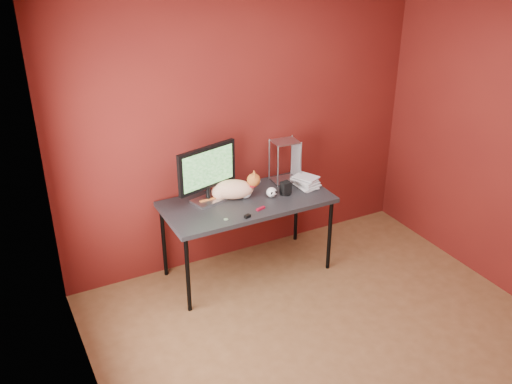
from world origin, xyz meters
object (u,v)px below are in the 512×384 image
skull_mug (272,192)px  speaker (286,188)px  cat (233,189)px  monitor (207,172)px  book_stack (301,133)px  desk (247,205)px

skull_mug → speaker: (0.14, -0.00, 0.01)m
cat → speaker: (0.45, -0.14, -0.03)m
monitor → skull_mug: bearing=-33.8°
cat → skull_mug: (0.31, -0.14, -0.04)m
book_stack → speaker: bearing=-166.1°
monitor → book_stack: 0.90m
cat → book_stack: 0.78m
monitor → skull_mug: size_ratio=6.22×
monitor → skull_mug: (0.54, -0.18, -0.24)m
desk → book_stack: bearing=-0.7°
desk → skull_mug: skull_mug is taller
speaker → book_stack: size_ratio=0.11×
cat → book_stack: (0.62, -0.10, 0.45)m
monitor → book_stack: bearing=-24.6°
monitor → speaker: size_ratio=4.96×
desk → book_stack: (0.53, -0.01, 0.59)m
monitor → book_stack: size_ratio=0.54×
cat → book_stack: book_stack is taller
speaker → skull_mug: bearing=172.6°
speaker → book_stack: 0.52m
desk → monitor: monitor is taller
skull_mug → book_stack: size_ratio=0.09×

